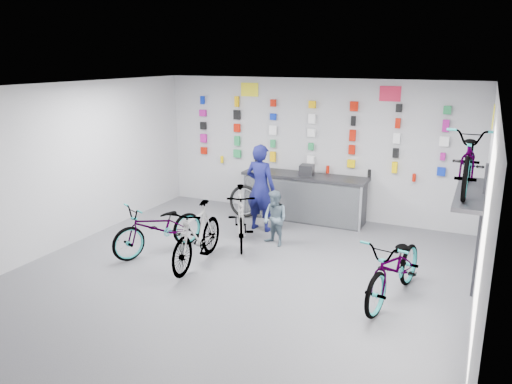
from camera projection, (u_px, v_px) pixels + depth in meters
The scene contains 20 objects.
floor at pixel (227, 284), 7.78m from camera, with size 8.00×8.00×0.00m, color #4C4C50.
ceiling at pixel (224, 88), 7.00m from camera, with size 8.00×8.00×0.00m, color white.
wall_back at pixel (312, 148), 10.89m from camera, with size 7.00×7.00×0.00m, color silver.
wall_left at pixel (51, 170), 8.81m from camera, with size 8.00×8.00×0.00m, color silver.
wall_right at pixel (483, 223), 5.97m from camera, with size 8.00×8.00×0.00m, color silver.
counter at pixel (304, 198), 10.75m from camera, with size 2.70×0.66×1.00m.
merch_wall at pixel (309, 136), 10.78m from camera, with size 5.57×0.08×1.57m.
wall_bracket at pixel (471, 200), 7.10m from camera, with size 0.39×1.90×2.00m.
sign_left at pixel (250, 90), 11.16m from camera, with size 0.42×0.02×0.30m, color yellow.
sign_right at pixel (390, 94), 9.91m from camera, with size 0.42×0.02×0.30m, color #DE2244.
sign_side at pixel (493, 117), 6.73m from camera, with size 0.02×0.40×0.30m, color yellow.
bike_left at pixel (159, 227), 8.93m from camera, with size 0.63×1.81×0.95m, color gray.
bike_center at pixel (197, 235), 8.39m from camera, with size 0.50×1.76×1.06m, color gray.
bike_right at pixel (395, 268), 7.16m from camera, with size 0.67×1.92×1.01m, color gray.
bike_service at pixel (241, 216), 9.36m from camera, with size 0.50×1.78×1.07m, color gray.
bike_wall at pixel (470, 159), 6.98m from camera, with size 0.63×1.80×0.95m, color gray.
clerk at pixel (261, 188), 10.02m from camera, with size 0.65×0.42×1.77m, color #0F1248.
customer at pixel (275, 219), 9.27m from camera, with size 0.51×0.40×1.04m, color slate.
spare_wheel at pixel (244, 201), 10.97m from camera, with size 0.72×0.17×0.72m.
register at pixel (307, 170), 10.58m from camera, with size 0.28×0.30×0.22m, color black.
Camera 1 is at (3.40, -6.28, 3.43)m, focal length 35.00 mm.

